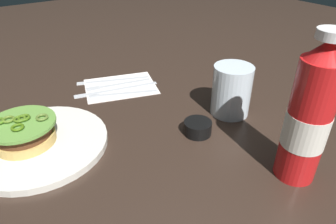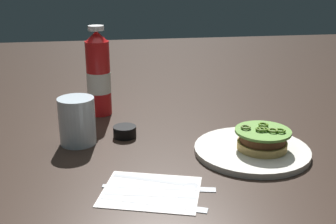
# 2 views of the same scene
# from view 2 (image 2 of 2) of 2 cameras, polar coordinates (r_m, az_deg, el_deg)

# --- Properties ---
(ground_plane) EXTENTS (3.00, 3.00, 0.00)m
(ground_plane) POSITION_cam_2_polar(r_m,az_deg,el_deg) (1.09, 1.96, -3.31)
(ground_plane) COLOR #2E211A
(dinner_plate) EXTENTS (0.26, 0.26, 0.01)m
(dinner_plate) POSITION_cam_2_polar(r_m,az_deg,el_deg) (1.01, 11.07, -5.01)
(dinner_plate) COLOR silver
(dinner_plate) RESTS_ON ground_plane
(burger_sandwich) EXTENTS (0.13, 0.13, 0.05)m
(burger_sandwich) POSITION_cam_2_polar(r_m,az_deg,el_deg) (1.00, 12.45, -3.54)
(burger_sandwich) COLOR tan
(burger_sandwich) RESTS_ON dinner_plate
(ketchup_bottle) EXTENTS (0.07, 0.07, 0.25)m
(ketchup_bottle) POSITION_cam_2_polar(r_m,az_deg,el_deg) (1.23, -9.23, 4.88)
(ketchup_bottle) COLOR red
(ketchup_bottle) RESTS_ON ground_plane
(water_glass) EXTENTS (0.09, 0.09, 0.11)m
(water_glass) POSITION_cam_2_polar(r_m,az_deg,el_deg) (1.05, -12.00, -1.12)
(water_glass) COLOR silver
(water_glass) RESTS_ON ground_plane
(condiment_cup) EXTENTS (0.06, 0.06, 0.03)m
(condiment_cup) POSITION_cam_2_polar(r_m,az_deg,el_deg) (1.09, -5.77, -2.61)
(condiment_cup) COLOR black
(condiment_cup) RESTS_ON ground_plane
(napkin) EXTENTS (0.22, 0.19, 0.00)m
(napkin) POSITION_cam_2_polar(r_m,az_deg,el_deg) (0.84, -2.30, -10.48)
(napkin) COLOR white
(napkin) RESTS_ON ground_plane
(steak_knife) EXTENTS (0.19, 0.09, 0.00)m
(steak_knife) POSITION_cam_2_polar(r_m,az_deg,el_deg) (0.79, -1.07, -12.01)
(steak_knife) COLOR silver
(steak_knife) RESTS_ON napkin
(fork_utensil) EXTENTS (0.18, 0.06, 0.00)m
(fork_utensil) POSITION_cam_2_polar(r_m,az_deg,el_deg) (0.82, -1.20, -10.82)
(fork_utensil) COLOR silver
(fork_utensil) RESTS_ON napkin
(butter_knife) EXTENTS (0.22, 0.06, 0.00)m
(butter_knife) POSITION_cam_2_polar(r_m,az_deg,el_deg) (0.84, -0.24, -9.88)
(butter_knife) COLOR silver
(butter_knife) RESTS_ON napkin
(spoon_utensil) EXTENTS (0.17, 0.08, 0.00)m
(spoon_utensil) POSITION_cam_2_polar(r_m,az_deg,el_deg) (0.86, 0.07, -9.15)
(spoon_utensil) COLOR silver
(spoon_utensil) RESTS_ON napkin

